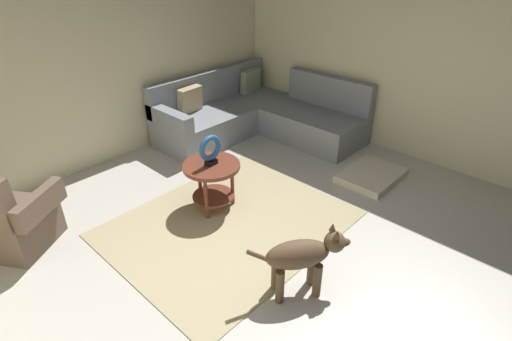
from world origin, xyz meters
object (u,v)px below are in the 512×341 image
torus_sculpture (210,149)px  dog_bed_mat (371,175)px  armchair (8,220)px  dog (303,256)px  side_table (212,174)px  sectional_couch (256,116)px

torus_sculpture → dog_bed_mat: bearing=-28.9°
armchair → torus_sculpture: armchair is taller
dog_bed_mat → dog: bearing=-167.1°
armchair → dog: bearing=-1.7°
side_table → dog: bearing=-102.5°
side_table → torus_sculpture: (0.00, -0.00, 0.29)m
sectional_couch → dog_bed_mat: bearing=-90.2°
sectional_couch → torus_sculpture: sectional_couch is taller
sectional_couch → side_table: sectional_couch is taller
armchair → side_table: (1.72, -0.87, 0.09)m
armchair → dog: armchair is taller
sectional_couch → torus_sculpture: 2.04m
sectional_couch → dog: size_ratio=3.10×
side_table → armchair: bearing=153.1°
dog → side_table: bearing=-157.8°
dog → torus_sculpture: bearing=-157.8°
side_table → dog: size_ratio=0.83×
sectional_couch → armchair: same height
sectional_couch → side_table: size_ratio=3.75×
torus_sculpture → dog_bed_mat: size_ratio=0.41×
armchair → dog_bed_mat: armchair is taller
sectional_couch → armchair: (-3.46, -0.11, 0.03)m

